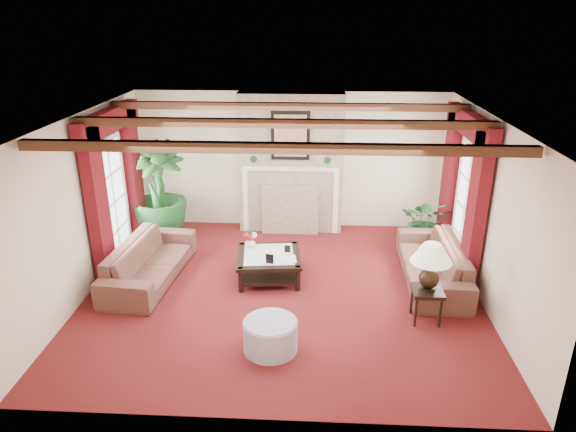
# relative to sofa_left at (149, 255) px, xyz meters

# --- Properties ---
(floor) EXTENTS (6.00, 6.00, 0.00)m
(floor) POSITION_rel_sofa_left_xyz_m (2.18, -0.28, -0.43)
(floor) COLOR #450F0C
(floor) RESTS_ON ground
(ceiling) EXTENTS (6.00, 6.00, 0.00)m
(ceiling) POSITION_rel_sofa_left_xyz_m (2.18, -0.28, 2.27)
(ceiling) COLOR white
(ceiling) RESTS_ON floor
(back_wall) EXTENTS (6.00, 0.02, 2.70)m
(back_wall) POSITION_rel_sofa_left_xyz_m (2.18, 2.47, 0.92)
(back_wall) COLOR beige
(back_wall) RESTS_ON ground
(left_wall) EXTENTS (0.02, 5.50, 2.70)m
(left_wall) POSITION_rel_sofa_left_xyz_m (-0.82, -0.28, 0.92)
(left_wall) COLOR beige
(left_wall) RESTS_ON ground
(right_wall) EXTENTS (0.02, 5.50, 2.70)m
(right_wall) POSITION_rel_sofa_left_xyz_m (5.18, -0.28, 0.92)
(right_wall) COLOR beige
(right_wall) RESTS_ON ground
(ceiling_beams) EXTENTS (6.00, 3.00, 0.12)m
(ceiling_beams) POSITION_rel_sofa_left_xyz_m (2.18, -0.28, 2.21)
(ceiling_beams) COLOR #3E2213
(ceiling_beams) RESTS_ON ceiling
(fireplace) EXTENTS (2.00, 0.52, 2.70)m
(fireplace) POSITION_rel_sofa_left_xyz_m (2.18, 2.27, 2.27)
(fireplace) COLOR tan
(fireplace) RESTS_ON ground
(french_door_left) EXTENTS (0.10, 1.10, 2.16)m
(french_door_left) POSITION_rel_sofa_left_xyz_m (-0.79, 0.72, 1.70)
(french_door_left) COLOR white
(french_door_left) RESTS_ON ground
(french_door_right) EXTENTS (0.10, 1.10, 2.16)m
(french_door_right) POSITION_rel_sofa_left_xyz_m (5.15, 0.72, 1.70)
(french_door_right) COLOR white
(french_door_right) RESTS_ON ground
(curtains_left) EXTENTS (0.20, 2.40, 2.55)m
(curtains_left) POSITION_rel_sofa_left_xyz_m (-0.68, 0.72, 2.12)
(curtains_left) COLOR #4A090E
(curtains_left) RESTS_ON ground
(curtains_right) EXTENTS (0.20, 2.40, 2.55)m
(curtains_right) POSITION_rel_sofa_left_xyz_m (5.04, 0.72, 2.12)
(curtains_right) COLOR #4A090E
(curtains_right) RESTS_ON ground
(sofa_left) EXTENTS (2.32, 1.03, 0.86)m
(sofa_left) POSITION_rel_sofa_left_xyz_m (0.00, 0.00, 0.00)
(sofa_left) COLOR black
(sofa_left) RESTS_ON ground
(sofa_right) EXTENTS (2.27, 0.77, 0.88)m
(sofa_right) POSITION_rel_sofa_left_xyz_m (4.57, 0.20, 0.01)
(sofa_right) COLOR black
(sofa_right) RESTS_ON ground
(potted_palm) EXTENTS (1.55, 2.15, 1.05)m
(potted_palm) POSITION_rel_sofa_left_xyz_m (-0.28, 1.64, 0.09)
(potted_palm) COLOR black
(potted_palm) RESTS_ON ground
(small_plant) EXTENTS (1.38, 1.43, 0.77)m
(small_plant) POSITION_rel_sofa_left_xyz_m (4.71, 1.52, -0.05)
(small_plant) COLOR black
(small_plant) RESTS_ON ground
(coffee_table) EXTENTS (1.12, 1.12, 0.42)m
(coffee_table) POSITION_rel_sofa_left_xyz_m (1.93, 0.15, -0.22)
(coffee_table) COLOR black
(coffee_table) RESTS_ON ground
(side_table) EXTENTS (0.51, 0.51, 0.49)m
(side_table) POSITION_rel_sofa_left_xyz_m (4.24, -0.99, -0.19)
(side_table) COLOR black
(side_table) RESTS_ON ground
(ottoman) EXTENTS (0.70, 0.70, 0.41)m
(ottoman) POSITION_rel_sofa_left_xyz_m (2.12, -1.79, -0.23)
(ottoman) COLOR gray
(ottoman) RESTS_ON ground
(table_lamp) EXTENTS (0.56, 0.56, 0.71)m
(table_lamp) POSITION_rel_sofa_left_xyz_m (4.24, -0.99, 0.41)
(table_lamp) COLOR black
(table_lamp) RESTS_ON side_table
(flower_vase) EXTENTS (0.29, 0.30, 0.17)m
(flower_vase) POSITION_rel_sofa_left_xyz_m (1.59, 0.41, 0.07)
(flower_vase) COLOR silver
(flower_vase) RESTS_ON coffee_table
(book) EXTENTS (0.21, 0.07, 0.28)m
(book) POSITION_rel_sofa_left_xyz_m (2.17, -0.04, 0.13)
(book) COLOR black
(book) RESTS_ON coffee_table
(photo_frame_a) EXTENTS (0.12, 0.05, 0.16)m
(photo_frame_a) POSITION_rel_sofa_left_xyz_m (1.97, -0.18, 0.07)
(photo_frame_a) COLOR black
(photo_frame_a) RESTS_ON coffee_table
(photo_frame_b) EXTENTS (0.10, 0.04, 0.13)m
(photo_frame_b) POSITION_rel_sofa_left_xyz_m (2.22, 0.24, 0.05)
(photo_frame_b) COLOR black
(photo_frame_b) RESTS_ON coffee_table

